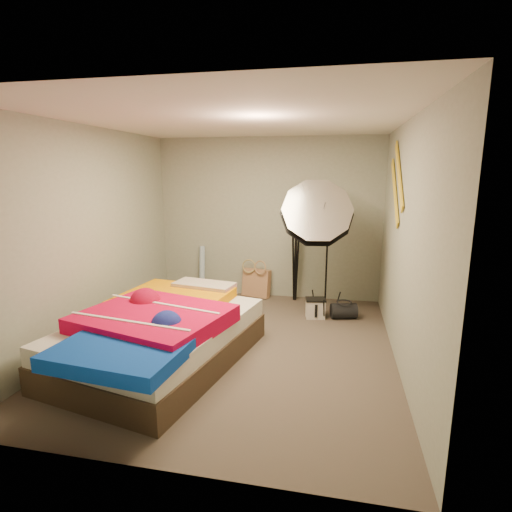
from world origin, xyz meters
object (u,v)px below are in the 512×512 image
(tote_bag, at_px, (256,283))
(photo_umbrella, at_px, (317,215))
(camera_tripod, at_px, (296,257))
(duffel_bag, at_px, (344,311))
(camera_case, at_px, (315,309))
(bed, at_px, (161,334))
(wrapping_roll, at_px, (202,270))

(tote_bag, height_order, photo_umbrella, photo_umbrella)
(tote_bag, bearing_deg, camera_tripod, 9.71)
(duffel_bag, relative_size, camera_tripod, 0.29)
(camera_case, bearing_deg, bed, -142.84)
(camera_case, bearing_deg, photo_umbrella, -117.63)
(tote_bag, bearing_deg, camera_case, -23.30)
(duffel_bag, relative_size, bed, 0.14)
(duffel_bag, bearing_deg, camera_case, 174.08)
(tote_bag, bearing_deg, photo_umbrella, -26.15)
(wrapping_roll, relative_size, photo_umbrella, 0.39)
(duffel_bag, xyz_separation_m, bed, (-1.91, -1.69, 0.21))
(duffel_bag, bearing_deg, tote_bag, 138.54)
(bed, height_order, camera_tripod, camera_tripod)
(duffel_bag, height_order, camera_tripod, camera_tripod)
(photo_umbrella, height_order, camera_tripod, photo_umbrella)
(photo_umbrella, bearing_deg, camera_case, 72.30)
(duffel_bag, height_order, photo_umbrella, photo_umbrella)
(camera_case, relative_size, photo_umbrella, 0.13)
(camera_tripod, bearing_deg, duffel_bag, -41.92)
(wrapping_roll, bearing_deg, camera_case, -22.26)
(wrapping_roll, distance_m, duffel_bag, 2.42)
(camera_tripod, bearing_deg, wrapping_roll, 177.87)
(wrapping_roll, distance_m, camera_tripod, 1.57)
(wrapping_roll, bearing_deg, duffel_bag, -17.63)
(photo_umbrella, distance_m, camera_tripod, 1.13)
(bed, bearing_deg, camera_case, 47.09)
(wrapping_roll, distance_m, bed, 2.45)
(wrapping_roll, xyz_separation_m, duffel_bag, (2.29, -0.73, -0.29))
(duffel_bag, height_order, bed, bed)
(camera_case, height_order, photo_umbrella, photo_umbrella)
(tote_bag, distance_m, photo_umbrella, 1.76)
(camera_case, xyz_separation_m, photo_umbrella, (-0.02, -0.07, 1.30))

